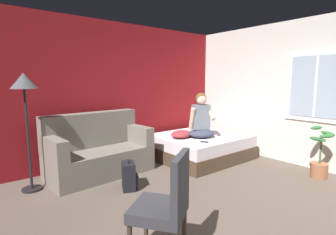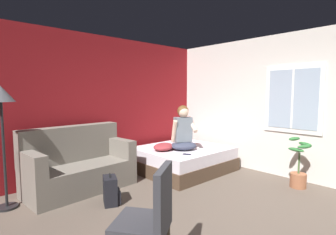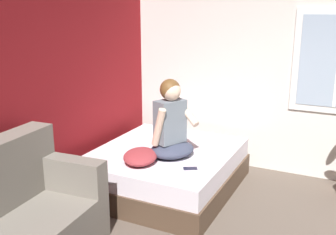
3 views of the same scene
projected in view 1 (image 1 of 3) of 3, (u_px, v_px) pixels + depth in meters
ground_plane at (252, 221)px, 2.99m from camera, size 40.00×40.00×0.00m
wall_back_accent at (118, 93)px, 5.23m from camera, size 9.88×0.16×2.70m
bed at (200, 147)px, 5.41m from camera, size 1.78×1.58×0.48m
couch at (98, 151)px, 4.46m from camera, size 1.75×0.94×1.04m
side_chair at (166, 203)px, 2.30m from camera, size 0.64×0.64×0.98m
person_seated at (201, 119)px, 5.13m from camera, size 0.66×0.62×0.88m
backpack at (129, 176)px, 3.86m from camera, size 0.32×0.35×0.46m
throw_pillow at (181, 134)px, 5.13m from camera, size 0.57×0.50×0.14m
cell_phone at (204, 142)px, 4.76m from camera, size 0.13×0.16×0.01m
floor_lamp at (25, 92)px, 3.65m from camera, size 0.36×0.36×1.70m
potted_plant at (320, 160)px, 4.30m from camera, size 0.39×0.37×0.85m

